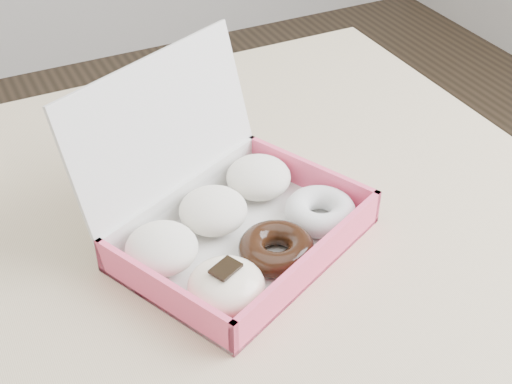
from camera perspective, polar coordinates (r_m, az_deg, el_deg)
name	(u,v)px	position (r m, az deg, el deg)	size (l,w,h in m)	color
table	(102,308)	(0.88, -12.22, -9.05)	(1.20, 0.80, 0.75)	tan
donut_box	(231,220)	(0.81, -1.98, -2.23)	(0.34, 0.33, 0.19)	silver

